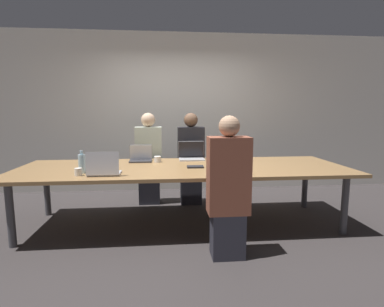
% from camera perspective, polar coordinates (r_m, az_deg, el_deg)
% --- Properties ---
extents(ground_plane, '(24.00, 24.00, 0.00)m').
position_cam_1_polar(ground_plane, '(3.97, -1.65, -13.15)').
color(ground_plane, '#383333').
extents(curtain_wall, '(12.00, 0.06, 2.80)m').
position_cam_1_polar(curtain_wall, '(5.45, -2.92, 7.70)').
color(curtain_wall, beige).
rests_on(curtain_wall, ground_plane).
extents(conference_table, '(4.08, 1.36, 0.75)m').
position_cam_1_polar(conference_table, '(3.77, -1.69, -3.22)').
color(conference_table, '#9E7547').
rests_on(conference_table, ground_plane).
extents(laptop_far_center, '(0.36, 0.26, 0.26)m').
position_cam_1_polar(laptop_far_center, '(4.29, -0.12, -0.15)').
color(laptop_far_center, '#B7B7BC').
rests_on(laptop_far_center, conference_table).
extents(person_far_center, '(0.40, 0.24, 1.41)m').
position_cam_1_polar(person_far_center, '(4.62, -0.21, -1.27)').
color(person_far_center, '#2D2D38').
rests_on(person_far_center, ground_plane).
extents(cup_far_center, '(0.07, 0.07, 0.09)m').
position_cam_1_polar(cup_far_center, '(4.27, 3.68, -0.62)').
color(cup_far_center, red).
rests_on(cup_far_center, conference_table).
extents(bottle_far_center, '(0.07, 0.07, 0.27)m').
position_cam_1_polar(bottle_far_center, '(4.14, 3.97, 0.10)').
color(bottle_far_center, '#ADD1E0').
rests_on(bottle_far_center, conference_table).
extents(laptop_far_midleft, '(0.31, 0.22, 0.23)m').
position_cam_1_polar(laptop_far_midleft, '(4.21, -9.72, -0.55)').
color(laptop_far_midleft, '#333338').
rests_on(laptop_far_midleft, conference_table).
extents(person_far_midleft, '(0.40, 0.24, 1.41)m').
position_cam_1_polar(person_far_midleft, '(4.68, -8.20, -1.22)').
color(person_far_midleft, '#2D2D38').
rests_on(person_far_midleft, ground_plane).
extents(cup_far_midleft, '(0.10, 0.10, 0.08)m').
position_cam_1_polar(cup_far_midleft, '(4.11, -6.56, -1.08)').
color(cup_far_midleft, white).
rests_on(cup_far_midleft, conference_table).
extents(laptop_near_midright, '(0.32, 0.22, 0.23)m').
position_cam_1_polar(laptop_near_midright, '(3.27, 5.88, -2.98)').
color(laptop_near_midright, silver).
rests_on(laptop_near_midright, conference_table).
extents(person_near_midright, '(0.40, 0.24, 1.40)m').
position_cam_1_polar(person_near_midright, '(2.94, 6.91, -6.96)').
color(person_near_midright, '#2D2D38').
rests_on(person_near_midright, ground_plane).
extents(cup_near_midright, '(0.08, 0.08, 0.10)m').
position_cam_1_polar(cup_near_midright, '(3.34, 10.00, -3.15)').
color(cup_near_midright, '#232328').
rests_on(cup_near_midright, conference_table).
extents(laptop_near_left, '(0.34, 0.26, 0.27)m').
position_cam_1_polar(laptop_near_left, '(3.37, -16.47, -2.76)').
color(laptop_near_left, '#B7B7BC').
rests_on(laptop_near_left, conference_table).
extents(cup_near_left, '(0.08, 0.08, 0.08)m').
position_cam_1_polar(cup_near_left, '(3.45, -20.85, -3.30)').
color(cup_near_left, white).
rests_on(cup_near_left, conference_table).
extents(bottle_near_left, '(0.08, 0.08, 0.26)m').
position_cam_1_polar(bottle_near_left, '(3.57, -20.21, -1.78)').
color(bottle_near_left, '#ADD1E0').
rests_on(bottle_near_left, conference_table).
extents(stapler, '(0.09, 0.16, 0.05)m').
position_cam_1_polar(stapler, '(3.75, 5.56, -2.18)').
color(stapler, black).
rests_on(stapler, conference_table).
extents(notebook, '(0.20, 0.13, 0.02)m').
position_cam_1_polar(notebook, '(3.69, 0.63, -2.54)').
color(notebook, '#232328').
rests_on(notebook, conference_table).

